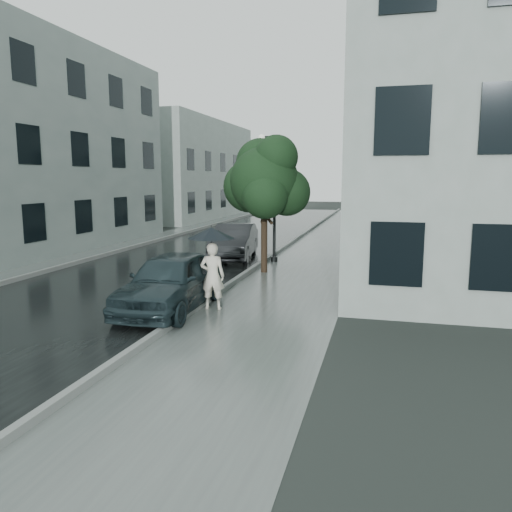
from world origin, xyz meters
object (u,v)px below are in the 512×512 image
(pedestrian, at_px, (212,276))
(lamp_post, at_px, (271,189))
(car_near, at_px, (171,281))
(car_far, at_px, (234,241))
(street_tree, at_px, (265,180))

(pedestrian, distance_m, lamp_post, 7.85)
(pedestrian, distance_m, car_near, 1.06)
(car_near, xyz_separation_m, car_far, (-0.84, 8.24, -0.03))
(street_tree, relative_size, car_near, 1.10)
(lamp_post, height_order, car_near, lamp_post)
(pedestrian, relative_size, car_far, 0.40)
(street_tree, height_order, car_near, street_tree)
(lamp_post, bearing_deg, car_near, -86.84)
(lamp_post, relative_size, car_far, 1.16)
(street_tree, distance_m, car_near, 6.29)
(lamp_post, distance_m, car_far, 2.73)
(street_tree, height_order, car_far, street_tree)
(car_far, bearing_deg, street_tree, -60.81)
(lamp_post, bearing_deg, street_tree, -73.56)
(pedestrian, height_order, car_far, pedestrian)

